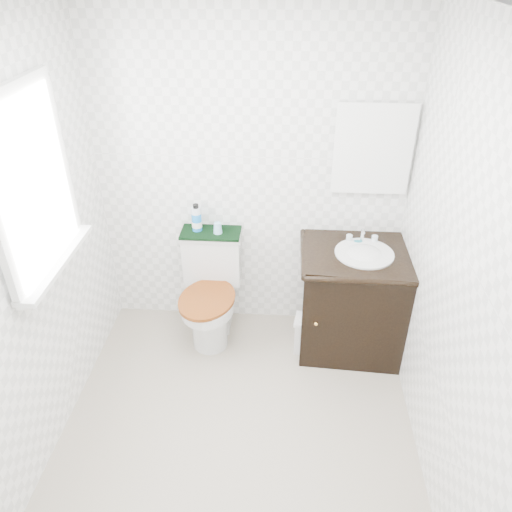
# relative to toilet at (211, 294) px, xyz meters

# --- Properties ---
(floor) EXTENTS (2.40, 2.40, 0.00)m
(floor) POSITION_rel_toilet_xyz_m (0.29, -0.97, -0.36)
(floor) COLOR #A69C85
(floor) RESTS_ON ground
(ceiling) EXTENTS (2.40, 2.40, 0.00)m
(ceiling) POSITION_rel_toilet_xyz_m (0.29, -0.97, 2.04)
(ceiling) COLOR white
(ceiling) RESTS_ON wall_back
(wall_back) EXTENTS (2.40, 0.00, 2.40)m
(wall_back) POSITION_rel_toilet_xyz_m (0.29, 0.23, 0.84)
(wall_back) COLOR white
(wall_back) RESTS_ON ground
(wall_front) EXTENTS (2.40, 0.00, 2.40)m
(wall_front) POSITION_rel_toilet_xyz_m (0.29, -2.17, 0.84)
(wall_front) COLOR white
(wall_front) RESTS_ON ground
(wall_left) EXTENTS (0.00, 2.40, 2.40)m
(wall_left) POSITION_rel_toilet_xyz_m (-0.81, -0.97, 0.84)
(wall_left) COLOR white
(wall_left) RESTS_ON ground
(wall_right) EXTENTS (0.00, 2.40, 2.40)m
(wall_right) POSITION_rel_toilet_xyz_m (1.39, -0.97, 0.84)
(wall_right) COLOR white
(wall_right) RESTS_ON ground
(window) EXTENTS (0.02, 0.70, 0.90)m
(window) POSITION_rel_toilet_xyz_m (-0.78, -0.72, 1.19)
(window) COLOR white
(window) RESTS_ON wall_left
(mirror) EXTENTS (0.50, 0.02, 0.60)m
(mirror) POSITION_rel_toilet_xyz_m (1.10, 0.21, 1.09)
(mirror) COLOR silver
(mirror) RESTS_ON wall_back
(toilet) EXTENTS (0.47, 0.66, 0.82)m
(toilet) POSITION_rel_toilet_xyz_m (0.00, 0.00, 0.00)
(toilet) COLOR silver
(toilet) RESTS_ON floor
(vanity) EXTENTS (0.80, 0.69, 0.92)m
(vanity) POSITION_rel_toilet_xyz_m (1.05, -0.06, 0.08)
(vanity) COLOR black
(vanity) RESTS_ON floor
(trash_bin) EXTENTS (0.23, 0.19, 0.29)m
(trash_bin) POSITION_rel_toilet_xyz_m (0.74, -0.17, -0.21)
(trash_bin) COLOR white
(trash_bin) RESTS_ON floor
(towel) EXTENTS (0.43, 0.22, 0.02)m
(towel) POSITION_rel_toilet_xyz_m (0.00, 0.12, 0.47)
(towel) COLOR black
(towel) RESTS_ON toilet
(mouthwash_bottle) EXTENTS (0.07, 0.07, 0.21)m
(mouthwash_bottle) POSITION_rel_toilet_xyz_m (-0.10, 0.14, 0.57)
(mouthwash_bottle) COLOR blue
(mouthwash_bottle) RESTS_ON towel
(cup) EXTENTS (0.06, 0.06, 0.08)m
(cup) POSITION_rel_toilet_xyz_m (0.05, 0.11, 0.52)
(cup) COLOR #88B9DF
(cup) RESTS_ON towel
(soap_bar) EXTENTS (0.07, 0.05, 0.02)m
(soap_bar) POSITION_rel_toilet_xyz_m (1.05, 0.06, 0.47)
(soap_bar) COLOR #16606C
(soap_bar) RESTS_ON vanity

